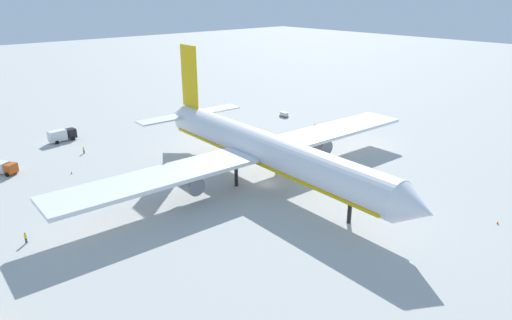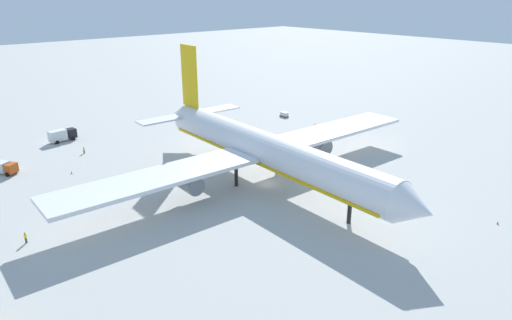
{
  "view_description": "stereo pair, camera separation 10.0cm",
  "coord_description": "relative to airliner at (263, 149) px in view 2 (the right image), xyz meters",
  "views": [
    {
      "loc": [
        59.97,
        -55.77,
        35.54
      ],
      "look_at": [
        -2.31,
        -0.83,
        4.54
      ],
      "focal_mm": 31.87,
      "sensor_mm": 36.0,
      "label": 1
    },
    {
      "loc": [
        60.04,
        -55.7,
        35.54
      ],
      "look_at": [
        -2.31,
        -0.83,
        4.54
      ],
      "focal_mm": 31.87,
      "sensor_mm": 36.0,
      "label": 2
    }
  ],
  "objects": [
    {
      "name": "ground_worker_2",
      "position": [
        -39.96,
        -19.97,
        -6.03
      ],
      "size": [
        0.56,
        0.56,
        1.63
      ],
      "color": "#3F3F47",
      "rests_on": "ground"
    },
    {
      "name": "traffic_cone_2",
      "position": [
        -29.25,
        -26.91,
        -6.57
      ],
      "size": [
        0.36,
        0.36,
        0.55
      ],
      "primitive_type": "cone",
      "color": "orange",
      "rests_on": "ground"
    },
    {
      "name": "traffic_cone_1",
      "position": [
        -20.17,
        38.2,
        -6.57
      ],
      "size": [
        0.36,
        0.36,
        0.55
      ],
      "primitive_type": "cone",
      "color": "orange",
      "rests_on": "ground"
    },
    {
      "name": "service_truck_4",
      "position": [
        -38.45,
        -37.19,
        -5.44
      ],
      "size": [
        5.53,
        4.58,
        2.5
      ],
      "color": "#BF4C14",
      "rests_on": "ground"
    },
    {
      "name": "baggage_cart_0",
      "position": [
        -32.47,
        38.15,
        -6.08
      ],
      "size": [
        3.48,
        1.62,
        1.41
      ],
      "color": "gray",
      "rests_on": "ground"
    },
    {
      "name": "traffic_cone_0",
      "position": [
        38.22,
        16.94,
        -6.57
      ],
      "size": [
        0.36,
        0.36,
        0.55
      ],
      "primitive_type": "cone",
      "color": "orange",
      "rests_on": "ground"
    },
    {
      "name": "ground_plane",
      "position": [
        1.34,
        -0.06,
        -6.85
      ],
      "size": [
        600.0,
        600.0,
        0.0
      ],
      "primitive_type": "plane",
      "color": "#B2B2AD"
    },
    {
      "name": "service_truck_3",
      "position": [
        -52.4,
        -20.48,
        -5.18
      ],
      "size": [
        3.13,
        6.84,
        3.05
      ],
      "color": "black",
      "rests_on": "ground"
    },
    {
      "name": "airliner",
      "position": [
        0.0,
        0.0,
        0.0
      ],
      "size": [
        70.94,
        81.52,
        24.31
      ],
      "color": "white",
      "rests_on": "ground"
    },
    {
      "name": "ground_worker_1",
      "position": [
        -6.15,
        -42.33,
        -5.96
      ],
      "size": [
        0.51,
        0.51,
        1.75
      ],
      "color": "#3F3F47",
      "rests_on": "ground"
    }
  ]
}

